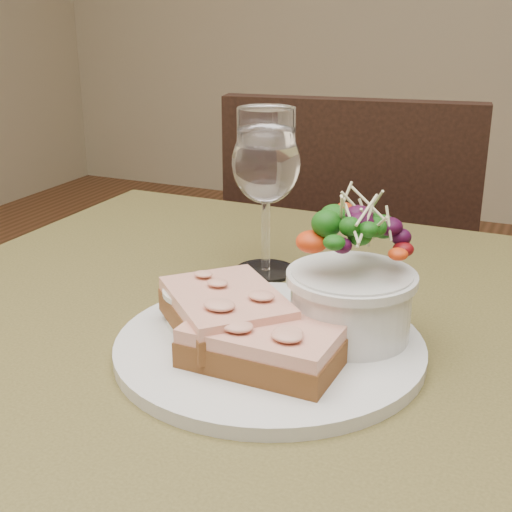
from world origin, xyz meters
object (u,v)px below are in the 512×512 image
at_px(chair_far, 350,384).
at_px(salad_bowl, 352,274).
at_px(cafe_table, 254,419).
at_px(dinner_plate, 269,347).
at_px(sandwich_front, 267,341).
at_px(wine_glass, 266,168).
at_px(ramekin, 203,304).
at_px(sandwich_back, 226,311).

relative_size(chair_far, salad_bowl, 7.09).
xyz_separation_m(cafe_table, salad_bowl, (0.09, 0.00, 0.17)).
distance_m(dinner_plate, sandwich_front, 0.04).
distance_m(chair_far, wine_glass, 0.81).
distance_m(dinner_plate, ramekin, 0.08).
distance_m(sandwich_front, ramekin, 0.09).
bearing_deg(wine_glass, dinner_plate, -65.59).
bearing_deg(cafe_table, sandwich_back, -97.84).
bearing_deg(cafe_table, chair_far, 97.85).
xyz_separation_m(chair_far, wine_glass, (0.05, -0.56, 0.58)).
bearing_deg(cafe_table, wine_glass, 108.95).
relative_size(chair_far, sandwich_front, 6.91).
height_order(dinner_plate, sandwich_back, sandwich_back).
height_order(dinner_plate, ramekin, ramekin).
bearing_deg(wine_glass, chair_far, 94.90).
distance_m(dinner_plate, wine_glass, 0.23).
distance_m(ramekin, wine_glass, 0.20).
xyz_separation_m(sandwich_front, sandwich_back, (-0.05, 0.03, 0.01)).
relative_size(salad_bowl, wine_glass, 0.73).
xyz_separation_m(chair_far, dinner_plate, (0.13, -0.74, 0.46)).
distance_m(sandwich_back, wine_glass, 0.21).
bearing_deg(ramekin, dinner_plate, -6.47).
bearing_deg(sandwich_front, dinner_plate, 110.54).
relative_size(sandwich_front, ramekin, 1.88).
height_order(sandwich_front, ramekin, ramekin).
bearing_deg(chair_far, sandwich_front, 91.16).
distance_m(sandwich_back, ramekin, 0.03).
relative_size(sandwich_front, wine_glass, 0.74).
relative_size(dinner_plate, wine_glass, 1.58).
bearing_deg(dinner_plate, sandwich_front, -71.04).
height_order(cafe_table, ramekin, ramekin).
height_order(salad_bowl, wine_glass, wine_glass).
bearing_deg(cafe_table, dinner_plate, -49.43).
bearing_deg(ramekin, sandwich_front, -26.33).
bearing_deg(chair_far, sandwich_back, 87.71).
bearing_deg(sandwich_front, ramekin, 155.24).
xyz_separation_m(cafe_table, ramekin, (-0.04, -0.03, 0.13)).
distance_m(dinner_plate, sandwich_back, 0.05).
height_order(cafe_table, chair_far, chair_far).
bearing_deg(sandwich_back, ramekin, -161.59).
distance_m(sandwich_front, salad_bowl, 0.10).
relative_size(cafe_table, sandwich_back, 5.24).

